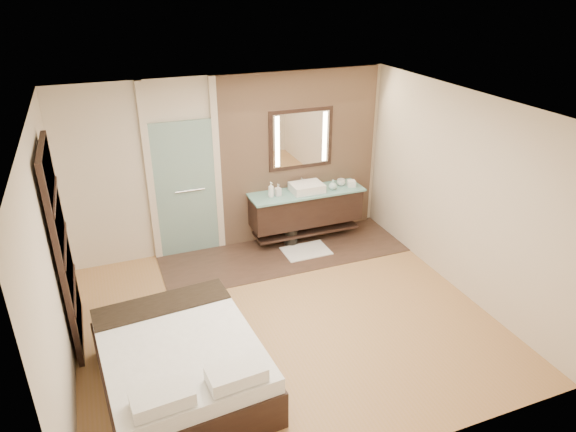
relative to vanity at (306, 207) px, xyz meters
name	(u,v)px	position (x,y,z in m)	size (l,w,h in m)	color
floor	(285,319)	(-1.10, -1.92, -0.58)	(5.00, 5.00, 0.00)	#AC7D48
tile_strip	(284,253)	(-0.50, -0.32, -0.57)	(3.80, 1.30, 0.01)	#38281E
stone_wall	(300,156)	(0.00, 0.29, 0.77)	(2.60, 0.08, 2.70)	tan
vanity	(306,207)	(0.00, 0.00, 0.00)	(1.85, 0.55, 0.88)	black
mirror_unit	(301,139)	(0.00, 0.24, 1.07)	(1.06, 0.04, 0.96)	black
frosted_door	(185,184)	(-1.85, 0.28, 0.56)	(1.10, 0.12, 2.70)	#BEF1E6
shoji_partition	(63,248)	(-3.53, -1.32, 0.63)	(0.06, 1.20, 2.40)	black
bed	(181,365)	(-2.53, -2.64, -0.27)	(1.69, 2.05, 0.75)	black
bath_mat	(306,251)	(-0.16, -0.41, -0.56)	(0.72, 0.50, 0.02)	white
waste_bin	(291,236)	(-0.29, -0.07, -0.44)	(0.23, 0.23, 0.28)	black
tissue_box	(351,183)	(0.76, -0.08, 0.33)	(0.12, 0.12, 0.10)	white
soap_bottle_a	(271,190)	(-0.60, -0.02, 0.40)	(0.09, 0.09, 0.24)	white
soap_bottle_b	(278,190)	(-0.48, -0.02, 0.38)	(0.08, 0.09, 0.19)	#B2B2B2
soap_bottle_c	(333,185)	(0.42, -0.10, 0.37)	(0.13, 0.13, 0.16)	#A7D2CD
cup	(341,182)	(0.62, 0.02, 0.34)	(0.13, 0.13, 0.11)	silver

